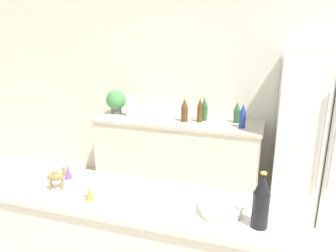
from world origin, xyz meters
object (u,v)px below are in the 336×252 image
(refrigerator, at_px, (322,140))
(paper_towel_roll, at_px, (130,106))
(back_bottle_1, at_px, (237,113))
(wine_bottle, at_px, (261,201))
(back_bottle_2, at_px, (204,109))
(wise_man_figurine_blue, at_px, (68,171))
(potted_plant, at_px, (116,101))
(back_bottle_0, at_px, (243,116))
(wise_man_figurine_crimson, at_px, (90,192))
(camel_figurine, at_px, (57,176))
(fruit_bowl, at_px, (221,208))
(back_bottle_3, at_px, (184,110))
(back_bottle_4, at_px, (200,110))

(refrigerator, relative_size, paper_towel_roll, 7.08)
(back_bottle_1, height_order, wine_bottle, wine_bottle)
(back_bottle_2, distance_m, wise_man_figurine_blue, 1.96)
(potted_plant, bearing_deg, back_bottle_0, -4.84)
(paper_towel_roll, distance_m, wine_bottle, 2.54)
(wise_man_figurine_crimson, bearing_deg, back_bottle_1, 73.34)
(wine_bottle, xyz_separation_m, camel_figurine, (-1.24, 0.03, -0.06))
(potted_plant, distance_m, back_bottle_0, 1.56)
(paper_towel_roll, bearing_deg, wise_man_figurine_crimson, -72.62)
(refrigerator, bearing_deg, back_bottle_2, 174.63)
(camel_figurine, xyz_separation_m, wise_man_figurine_crimson, (0.26, -0.06, -0.04))
(potted_plant, bearing_deg, wise_man_figurine_blue, -73.24)
(refrigerator, xyz_separation_m, back_bottle_2, (-1.25, 0.12, 0.20))
(potted_plant, distance_m, fruit_bowl, 2.55)
(paper_towel_roll, relative_size, wise_man_figurine_blue, 1.87)
(back_bottle_3, bearing_deg, camel_figurine, -99.47)
(back_bottle_2, bearing_deg, back_bottle_3, -150.52)
(back_bottle_2, height_order, wise_man_figurine_blue, back_bottle_2)
(wise_man_figurine_crimson, bearing_deg, fruit_bowl, 7.08)
(potted_plant, distance_m, back_bottle_1, 1.48)
(wine_bottle, distance_m, wise_man_figurine_crimson, 0.98)
(back_bottle_4, bearing_deg, back_bottle_2, 68.87)
(back_bottle_0, distance_m, back_bottle_3, 0.65)
(back_bottle_3, distance_m, wine_bottle, 2.16)
(back_bottle_2, height_order, wine_bottle, wine_bottle)
(back_bottle_0, bearing_deg, back_bottle_4, 171.72)
(fruit_bowl, height_order, wise_man_figurine_crimson, wise_man_figurine_crimson)
(refrigerator, xyz_separation_m, back_bottle_1, (-0.89, 0.13, 0.19))
(back_bottle_0, bearing_deg, back_bottle_3, 176.46)
(refrigerator, relative_size, wine_bottle, 5.57)
(camel_figurine, bearing_deg, potted_plant, 106.13)
(refrigerator, distance_m, back_bottle_2, 1.28)
(potted_plant, height_order, back_bottle_3, potted_plant)
(wise_man_figurine_blue, bearing_deg, wise_man_figurine_crimson, -35.85)
(wine_bottle, distance_m, wise_man_figurine_blue, 1.28)
(back_bottle_0, height_order, camel_figurine, back_bottle_0)
(wine_bottle, relative_size, fruit_bowl, 1.21)
(back_bottle_0, relative_size, wine_bottle, 0.87)
(refrigerator, relative_size, potted_plant, 5.88)
(back_bottle_2, distance_m, camel_figurine, 2.10)
(fruit_bowl, bearing_deg, back_bottle_0, 91.72)
(refrigerator, bearing_deg, wine_bottle, -105.52)
(refrigerator, bearing_deg, wise_man_figurine_crimson, -127.51)
(refrigerator, distance_m, wise_man_figurine_crimson, 2.50)
(back_bottle_3, relative_size, camel_figurine, 1.78)
(potted_plant, bearing_deg, fruit_bowl, -50.77)
(back_bottle_4, xyz_separation_m, wine_bottle, (0.75, -1.98, 0.07))
(paper_towel_roll, xyz_separation_m, back_bottle_2, (0.89, 0.09, 0.01))
(refrigerator, distance_m, potted_plant, 2.38)
(wise_man_figurine_crimson, bearing_deg, potted_plant, 112.27)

